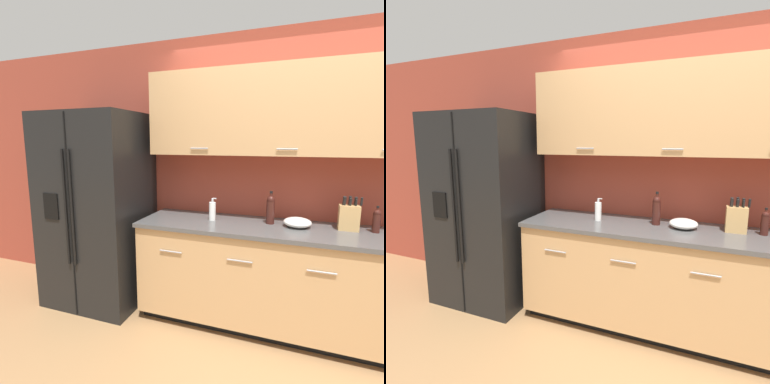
% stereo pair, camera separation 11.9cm
% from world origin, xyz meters
% --- Properties ---
extents(wall_back, '(10.00, 0.39, 2.60)m').
position_xyz_m(wall_back, '(-0.04, 1.19, 1.48)').
color(wall_back, '#993D2D').
rests_on(wall_back, ground_plane).
extents(counter_unit, '(2.48, 0.64, 0.92)m').
position_xyz_m(counter_unit, '(-0.14, 0.91, 0.47)').
color(counter_unit, black).
rests_on(counter_unit, ground_plane).
extents(refrigerator, '(0.94, 0.80, 1.89)m').
position_xyz_m(refrigerator, '(-1.93, 0.83, 0.95)').
color(refrigerator, black).
rests_on(refrigerator, ground_plane).
extents(knife_block, '(0.17, 0.10, 0.28)m').
position_xyz_m(knife_block, '(0.35, 1.00, 1.03)').
color(knife_block, tan).
rests_on(knife_block, counter_unit).
extents(wine_bottle, '(0.07, 0.07, 0.29)m').
position_xyz_m(wine_bottle, '(-0.25, 0.98, 1.05)').
color(wine_bottle, '#3D1914').
rests_on(wine_bottle, counter_unit).
extents(soap_dispenser, '(0.07, 0.06, 0.21)m').
position_xyz_m(soap_dispenser, '(-0.76, 0.92, 1.01)').
color(soap_dispenser, white).
rests_on(soap_dispenser, counter_unit).
extents(oil_bottle, '(0.06, 0.06, 0.21)m').
position_xyz_m(oil_bottle, '(0.55, 1.00, 1.02)').
color(oil_bottle, '#3D1914').
rests_on(oil_bottle, counter_unit).
extents(mixing_bowl, '(0.23, 0.23, 0.08)m').
position_xyz_m(mixing_bowl, '(-0.03, 0.95, 0.96)').
color(mixing_bowl, white).
rests_on(mixing_bowl, counter_unit).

